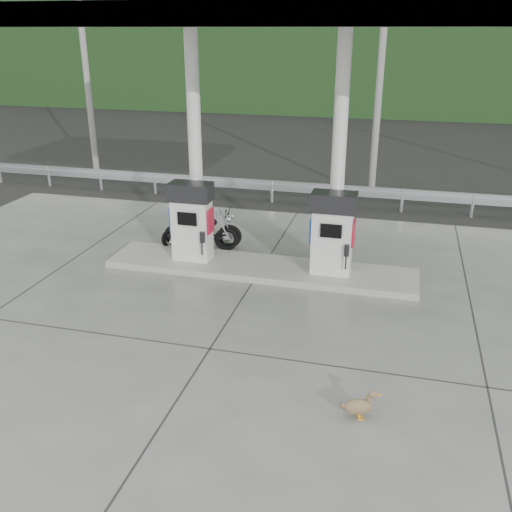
% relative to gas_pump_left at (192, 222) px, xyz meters
% --- Properties ---
extents(ground, '(160.00, 160.00, 0.00)m').
position_rel_gas_pump_left_xyz_m(ground, '(1.60, -2.50, -1.07)').
color(ground, black).
rests_on(ground, ground).
extents(forecourt_apron, '(18.00, 14.00, 0.02)m').
position_rel_gas_pump_left_xyz_m(forecourt_apron, '(1.60, -2.50, -1.06)').
color(forecourt_apron, '#61615C').
rests_on(forecourt_apron, ground).
extents(pump_island, '(7.00, 1.40, 0.15)m').
position_rel_gas_pump_left_xyz_m(pump_island, '(1.60, 0.00, -0.98)').
color(pump_island, gray).
rests_on(pump_island, forecourt_apron).
extents(gas_pump_left, '(0.95, 0.55, 1.80)m').
position_rel_gas_pump_left_xyz_m(gas_pump_left, '(0.00, 0.00, 0.00)').
color(gas_pump_left, silver).
rests_on(gas_pump_left, pump_island).
extents(gas_pump_right, '(0.95, 0.55, 1.80)m').
position_rel_gas_pump_left_xyz_m(gas_pump_right, '(3.20, 0.00, 0.00)').
color(gas_pump_right, silver).
rests_on(gas_pump_right, pump_island).
extents(canopy_column_left, '(0.30, 0.30, 5.00)m').
position_rel_gas_pump_left_xyz_m(canopy_column_left, '(0.00, 0.40, 1.60)').
color(canopy_column_left, white).
rests_on(canopy_column_left, pump_island).
extents(canopy_column_right, '(0.30, 0.30, 5.00)m').
position_rel_gas_pump_left_xyz_m(canopy_column_right, '(3.20, 0.40, 1.60)').
color(canopy_column_right, white).
rests_on(canopy_column_right, pump_island).
extents(canopy_roof, '(8.50, 5.00, 0.40)m').
position_rel_gas_pump_left_xyz_m(canopy_roof, '(1.60, 0.00, 4.30)').
color(canopy_roof, beige).
rests_on(canopy_roof, canopy_column_left).
extents(guardrail, '(26.00, 0.16, 1.42)m').
position_rel_gas_pump_left_xyz_m(guardrail, '(1.60, 5.50, -0.36)').
color(guardrail, '#ABADB3').
rests_on(guardrail, ground).
extents(road, '(60.00, 7.00, 0.01)m').
position_rel_gas_pump_left_xyz_m(road, '(1.60, 9.00, -1.07)').
color(road, black).
rests_on(road, ground).
extents(utility_pole_a, '(0.22, 0.22, 8.00)m').
position_rel_gas_pump_left_xyz_m(utility_pole_a, '(-6.40, 7.00, 2.93)').
color(utility_pole_a, gray).
rests_on(utility_pole_a, ground).
extents(utility_pole_b, '(0.22, 0.22, 8.00)m').
position_rel_gas_pump_left_xyz_m(utility_pole_b, '(3.60, 7.00, 2.93)').
color(utility_pole_b, gray).
rests_on(utility_pole_b, ground).
extents(tree_band, '(80.00, 6.00, 6.00)m').
position_rel_gas_pump_left_xyz_m(tree_band, '(1.60, 27.50, 1.93)').
color(tree_band, black).
rests_on(tree_band, ground).
extents(forested_hills, '(100.00, 40.00, 140.00)m').
position_rel_gas_pump_left_xyz_m(forested_hills, '(1.60, 57.50, -1.07)').
color(forested_hills, black).
rests_on(forested_hills, ground).
extents(motorcycle_left, '(1.86, 1.04, 0.84)m').
position_rel_gas_pump_left_xyz_m(motorcycle_left, '(-0.15, 0.89, -0.63)').
color(motorcycle_left, black).
rests_on(motorcycle_left, forecourt_apron).
extents(motorcycle_right, '(1.89, 0.95, 0.86)m').
position_rel_gas_pump_left_xyz_m(motorcycle_right, '(-0.16, 1.14, -0.62)').
color(motorcycle_right, black).
rests_on(motorcycle_right, forecourt_apron).
extents(duck, '(0.54, 0.32, 0.37)m').
position_rel_gas_pump_left_xyz_m(duck, '(4.22, -4.75, -0.86)').
color(duck, brown).
rests_on(duck, forecourt_apron).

